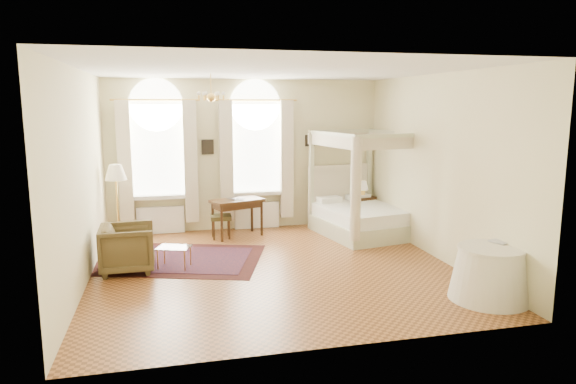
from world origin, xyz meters
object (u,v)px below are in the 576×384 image
(writing_desk, at_px, (237,205))
(floor_lamp, at_px, (116,177))
(nightstand, at_px, (363,210))
(armchair, at_px, (128,248))
(side_table, at_px, (490,274))
(coffee_table, at_px, (174,249))
(stool, at_px, (221,219))
(canopy_bed, at_px, (362,212))

(writing_desk, height_order, floor_lamp, floor_lamp)
(nightstand, distance_m, armchair, 5.57)
(floor_lamp, xyz_separation_m, side_table, (5.40, -4.23, -1.00))
(armchair, distance_m, side_table, 5.69)
(coffee_table, bearing_deg, side_table, -29.79)
(nightstand, xyz_separation_m, writing_desk, (-2.98, -0.42, 0.35))
(coffee_table, xyz_separation_m, side_table, (4.36, -2.50, 0.04))
(stool, bearing_deg, writing_desk, 7.81)
(writing_desk, xyz_separation_m, armchair, (-2.09, -1.88, -0.28))
(nightstand, distance_m, coffee_table, 4.89)
(coffee_table, relative_size, side_table, 0.57)
(nightstand, bearing_deg, side_table, -89.50)
(canopy_bed, height_order, armchair, canopy_bed)
(canopy_bed, bearing_deg, floor_lamp, 176.17)
(writing_desk, bearing_deg, nightstand, 8.01)
(canopy_bed, xyz_separation_m, coffee_table, (-3.95, -1.40, -0.17))
(writing_desk, bearing_deg, floor_lamp, -176.55)
(side_table, bearing_deg, armchair, 153.97)
(armchair, distance_m, coffee_table, 0.75)
(armchair, bearing_deg, coffee_table, -91.67)
(writing_desk, relative_size, floor_lamp, 0.74)
(floor_lamp, bearing_deg, side_table, -38.07)
(writing_desk, bearing_deg, armchair, -138.10)
(canopy_bed, bearing_deg, nightstand, 67.81)
(canopy_bed, distance_m, armchair, 4.91)
(canopy_bed, relative_size, side_table, 2.04)
(writing_desk, relative_size, coffee_table, 1.85)
(canopy_bed, bearing_deg, armchair, -163.43)
(floor_lamp, bearing_deg, canopy_bed, -3.83)
(armchair, relative_size, floor_lamp, 0.54)
(nightstand, relative_size, armchair, 0.76)
(canopy_bed, height_order, side_table, canopy_bed)
(stool, height_order, armchair, armchair)
(nightstand, relative_size, stool, 1.37)
(canopy_bed, height_order, stool, canopy_bed)
(canopy_bed, xyz_separation_m, side_table, (0.41, -3.90, -0.12))
(canopy_bed, xyz_separation_m, floor_lamp, (-4.99, 0.33, 0.87))
(canopy_bed, relative_size, writing_desk, 1.94)
(nightstand, relative_size, coffee_table, 1.03)
(nightstand, xyz_separation_m, floor_lamp, (-5.36, -0.56, 1.04))
(coffee_table, distance_m, floor_lamp, 2.27)
(nightstand, distance_m, stool, 3.36)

